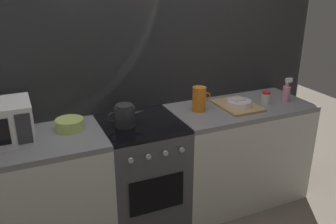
{
  "coord_description": "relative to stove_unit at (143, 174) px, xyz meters",
  "views": [
    {
      "loc": [
        -0.82,
        -2.36,
        1.96
      ],
      "look_at": [
        0.22,
        0.0,
        0.95
      ],
      "focal_mm": 38.44,
      "sensor_mm": 36.0,
      "label": 1
    }
  ],
  "objects": [
    {
      "name": "spray_bottle",
      "position": [
        1.33,
        -0.05,
        0.53
      ],
      "size": [
        0.08,
        0.06,
        0.2
      ],
      "color": "pink",
      "rests_on": "counter_right"
    },
    {
      "name": "stove_unit",
      "position": [
        0.0,
        0.0,
        0.0
      ],
      "size": [
        0.6,
        0.63,
        0.9
      ],
      "color": "#4C4C51",
      "rests_on": "ground_plane"
    },
    {
      "name": "mixing_bowl",
      "position": [
        -0.51,
        0.09,
        0.49
      ],
      "size": [
        0.2,
        0.2,
        0.08
      ],
      "primitive_type": "cylinder",
      "color": "#B7D166",
      "rests_on": "counter_left"
    },
    {
      "name": "back_wall",
      "position": [
        0.0,
        0.32,
        0.75
      ],
      "size": [
        3.6,
        0.05,
        2.4
      ],
      "color": "gray",
      "rests_on": "ground_plane"
    },
    {
      "name": "pitcher",
      "position": [
        0.52,
        0.05,
        0.55
      ],
      "size": [
        0.16,
        0.11,
        0.2
      ],
      "color": "orange",
      "rests_on": "counter_right"
    },
    {
      "name": "kettle",
      "position": [
        -0.13,
        -0.01,
        0.53
      ],
      "size": [
        0.28,
        0.15,
        0.17
      ],
      "color": "#262628",
      "rests_on": "stove_unit"
    },
    {
      "name": "spice_jar",
      "position": [
        1.13,
        -0.03,
        0.5
      ],
      "size": [
        0.08,
        0.08,
        0.1
      ],
      "color": "silver",
      "rests_on": "counter_right"
    },
    {
      "name": "dish_pile",
      "position": [
        0.86,
        -0.01,
        0.47
      ],
      "size": [
        0.3,
        0.4,
        0.07
      ],
      "color": "tan",
      "rests_on": "counter_right"
    },
    {
      "name": "counter_right",
      "position": [
        0.9,
        0.0,
        0.0
      ],
      "size": [
        1.2,
        0.6,
        0.9
      ],
      "color": "silver",
      "rests_on": "ground_plane"
    },
    {
      "name": "counter_left",
      "position": [
        -0.9,
        0.0,
        0.0
      ],
      "size": [
        1.2,
        0.6,
        0.9
      ],
      "color": "silver",
      "rests_on": "ground_plane"
    },
    {
      "name": "ground_plane",
      "position": [
        0.0,
        0.0,
        -0.45
      ],
      "size": [
        8.0,
        8.0,
        0.0
      ],
      "primitive_type": "plane",
      "color": "#6B6054"
    }
  ]
}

